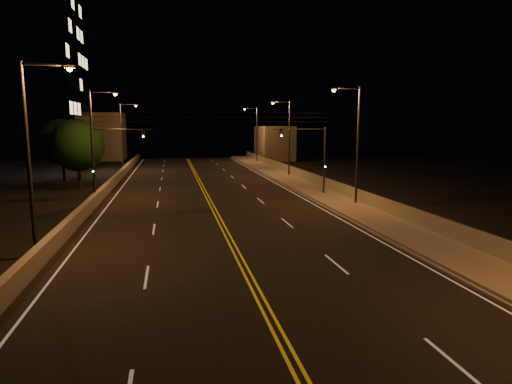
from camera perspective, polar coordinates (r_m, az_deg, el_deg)
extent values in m
cube|color=black|center=(29.38, -4.61, -4.32)|extent=(18.00, 120.00, 0.02)
cube|color=gray|center=(32.38, 14.77, -3.10)|extent=(3.60, 120.00, 0.30)
cube|color=gray|center=(31.63, 11.71, -3.41)|extent=(0.14, 120.00, 0.15)
cube|color=gray|center=(33.00, 17.39, -1.83)|extent=(0.30, 120.00, 1.00)
cube|color=gray|center=(29.78, -23.42, -3.92)|extent=(0.45, 120.00, 0.97)
cube|color=gray|center=(83.55, 2.44, 6.55)|extent=(6.00, 10.00, 6.48)
cube|color=gray|center=(87.86, -19.75, 6.97)|extent=(8.00, 8.00, 8.99)
cylinder|color=black|center=(32.91, 17.43, -0.93)|extent=(0.06, 120.00, 0.06)
cube|color=silver|center=(29.68, -21.39, -4.76)|extent=(0.12, 116.00, 0.00)
cube|color=silver|center=(31.51, 11.15, -3.53)|extent=(0.12, 116.00, 0.00)
cube|color=gold|center=(29.36, -4.90, -4.31)|extent=(0.12, 116.00, 0.00)
cube|color=gold|center=(29.39, -4.31, -4.29)|extent=(0.12, 116.00, 0.00)
cube|color=silver|center=(20.11, -14.40, -10.87)|extent=(0.12, 3.00, 0.00)
cube|color=silver|center=(28.73, -13.47, -4.82)|extent=(0.12, 3.00, 0.00)
cube|color=silver|center=(37.54, -12.98, -1.59)|extent=(0.12, 3.00, 0.00)
cube|color=silver|center=(46.42, -12.67, 0.41)|extent=(0.12, 3.00, 0.00)
cube|color=silver|center=(55.33, -12.47, 1.77)|extent=(0.12, 3.00, 0.00)
cube|color=silver|center=(64.27, -12.32, 2.75)|extent=(0.12, 3.00, 0.00)
cube|color=silver|center=(73.23, -12.21, 3.49)|extent=(0.12, 3.00, 0.00)
cube|color=silver|center=(82.19, -12.12, 4.07)|extent=(0.12, 3.00, 0.00)
cube|color=silver|center=(14.27, 25.05, -20.05)|extent=(0.12, 3.00, 0.00)
cube|color=silver|center=(21.52, 10.63, -9.41)|extent=(0.12, 3.00, 0.00)
cube|color=silver|center=(29.74, 4.17, -4.13)|extent=(0.12, 3.00, 0.00)
cube|color=silver|center=(38.31, 0.60, -1.15)|extent=(0.12, 3.00, 0.00)
cube|color=silver|center=(47.04, -1.65, 0.74)|extent=(0.12, 3.00, 0.00)
cube|color=silver|center=(55.86, -3.20, 2.03)|extent=(0.12, 3.00, 0.00)
cube|color=silver|center=(64.73, -4.32, 2.97)|extent=(0.12, 3.00, 0.00)
cube|color=silver|center=(73.63, -5.18, 3.68)|extent=(0.12, 3.00, 0.00)
cube|color=silver|center=(82.55, -5.85, 4.24)|extent=(0.12, 3.00, 0.00)
cylinder|color=#2D2D33|center=(36.21, 13.40, 5.77)|extent=(0.20, 0.20, 9.77)
cylinder|color=#2D2D33|center=(35.83, 12.04, 13.37)|extent=(2.20, 0.12, 0.12)
cube|color=#2D2D33|center=(35.41, 10.35, 13.36)|extent=(0.50, 0.25, 0.14)
sphere|color=#FF9E2D|center=(35.40, 10.35, 13.20)|extent=(0.28, 0.28, 0.28)
cylinder|color=#2D2D33|center=(55.69, 4.46, 7.02)|extent=(0.20, 0.20, 9.77)
cylinder|color=#2D2D33|center=(55.45, 3.41, 11.91)|extent=(2.20, 0.12, 0.12)
cube|color=#2D2D33|center=(55.18, 2.28, 11.86)|extent=(0.50, 0.25, 0.14)
sphere|color=#FF9E2D|center=(55.17, 2.28, 11.76)|extent=(0.28, 0.28, 0.28)
cylinder|color=#2D2D33|center=(76.29, 0.12, 7.56)|extent=(0.20, 0.20, 9.77)
cylinder|color=#2D2D33|center=(76.12, -0.70, 11.12)|extent=(2.20, 0.12, 0.12)
cube|color=#2D2D33|center=(75.92, -1.53, 11.07)|extent=(0.50, 0.25, 0.14)
sphere|color=#FF9E2D|center=(75.92, -1.53, 11.00)|extent=(0.28, 0.28, 0.28)
cylinder|color=#2D2D33|center=(24.05, -28.05, 3.47)|extent=(0.20, 0.20, 9.77)
cylinder|color=#2D2D33|center=(23.86, -26.30, 14.98)|extent=(2.20, 0.12, 0.12)
cube|color=#2D2D33|center=(23.60, -23.62, 15.05)|extent=(0.50, 0.25, 0.14)
sphere|color=#FF9E2D|center=(23.59, -23.60, 14.81)|extent=(0.28, 0.28, 0.28)
cylinder|color=#2D2D33|center=(41.65, -20.96, 5.81)|extent=(0.20, 0.20, 9.77)
cylinder|color=#2D2D33|center=(41.54, -19.80, 12.41)|extent=(2.20, 0.12, 0.12)
cube|color=#2D2D33|center=(41.39, -18.25, 12.40)|extent=(0.50, 0.25, 0.14)
sphere|color=#FF9E2D|center=(41.38, -18.25, 12.26)|extent=(0.28, 0.28, 0.28)
cylinder|color=#2D2D33|center=(65.16, -17.51, 6.91)|extent=(0.20, 0.20, 9.77)
cylinder|color=#2D2D33|center=(65.09, -16.72, 11.12)|extent=(2.20, 0.12, 0.12)
cube|color=#2D2D33|center=(64.99, -15.74, 11.10)|extent=(0.50, 0.25, 0.14)
sphere|color=#FF9E2D|center=(64.99, -15.73, 11.01)|extent=(0.28, 0.28, 0.28)
cylinder|color=#2D2D33|center=(41.10, 9.10, 4.00)|extent=(0.18, 0.18, 6.55)
cylinder|color=#2D2D33|center=(40.15, 5.83, 8.35)|extent=(5.00, 0.10, 0.10)
cube|color=black|center=(39.68, 3.38, 7.86)|extent=(0.28, 0.18, 0.80)
sphere|color=#19FF4C|center=(39.58, 3.42, 7.50)|extent=(0.14, 0.14, 0.14)
cube|color=black|center=(40.98, 9.17, 3.60)|extent=(0.22, 0.14, 0.55)
cylinder|color=#2D2D33|center=(39.09, -20.88, 3.28)|extent=(0.18, 0.18, 6.55)
cylinder|color=#2D2D33|center=(38.60, -17.45, 7.96)|extent=(5.00, 0.10, 0.10)
cube|color=black|center=(38.46, -14.81, 7.55)|extent=(0.28, 0.18, 0.80)
sphere|color=#19FF4C|center=(38.36, -14.80, 7.17)|extent=(0.14, 0.14, 0.14)
cube|color=black|center=(38.97, -20.90, 2.85)|extent=(0.22, 0.14, 0.55)
cylinder|color=black|center=(38.05, -6.43, 9.29)|extent=(22.00, 0.03, 0.03)
cylinder|color=black|center=(38.06, -6.44, 9.89)|extent=(22.00, 0.03, 0.03)
cylinder|color=black|center=(38.06, -6.46, 10.49)|extent=(22.00, 0.03, 0.03)
cylinder|color=black|center=(48.82, -22.48, 1.86)|extent=(0.36, 0.36, 2.58)
sphere|color=black|center=(48.56, -22.72, 5.80)|extent=(5.44, 5.44, 5.44)
cylinder|color=black|center=(57.11, -24.24, 2.70)|extent=(0.36, 0.36, 2.60)
sphere|color=black|center=(56.89, -24.46, 6.09)|extent=(5.48, 5.48, 5.48)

